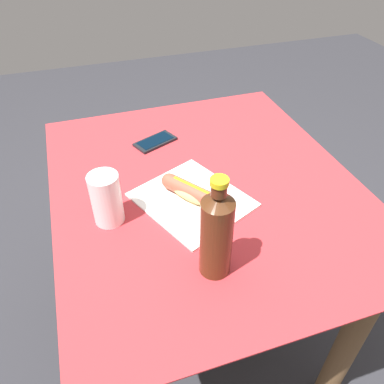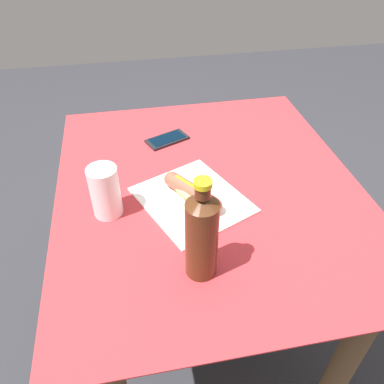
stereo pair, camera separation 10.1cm
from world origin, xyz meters
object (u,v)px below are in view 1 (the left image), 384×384
object	(u,v)px
cell_phone	(155,142)
drinking_cup	(106,199)
soda_bottle	(216,233)
hot_dog	(192,192)

from	to	relation	value
cell_phone	drinking_cup	bearing A→B (deg)	-31.87
cell_phone	drinking_cup	distance (m)	0.38
soda_bottle	drinking_cup	size ratio (longest dim) A/B	1.82
hot_dog	cell_phone	world-z (taller)	hot_dog
hot_dog	cell_phone	size ratio (longest dim) A/B	1.13
hot_dog	cell_phone	xyz separation A→B (m)	(-0.32, -0.02, -0.02)
cell_phone	soda_bottle	size ratio (longest dim) A/B	0.60
hot_dog	drinking_cup	xyz separation A→B (m)	(0.00, -0.22, 0.04)
soda_bottle	drinking_cup	bearing A→B (deg)	-139.39
hot_dog	drinking_cup	distance (m)	0.23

